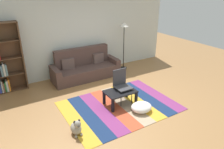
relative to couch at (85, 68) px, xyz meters
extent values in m
plane|color=#9E7042|center=(0.18, -2.02, -0.34)|extent=(14.00, 14.00, 0.00)
cube|color=silver|center=(0.18, 0.53, 1.01)|extent=(6.80, 0.10, 2.70)
cube|color=gold|center=(-1.25, -2.15, -0.33)|extent=(0.36, 2.08, 0.01)
cube|color=navy|center=(-0.90, -2.15, -0.33)|extent=(0.36, 2.08, 0.01)
cube|color=#843370|center=(-0.54, -2.15, -0.33)|extent=(0.36, 2.08, 0.01)
cube|color=#C64C2D|center=(-0.19, -2.15, -0.33)|extent=(0.36, 2.08, 0.01)
cube|color=tan|center=(0.17, -2.15, -0.33)|extent=(0.36, 2.08, 0.01)
cube|color=gold|center=(0.52, -2.15, -0.33)|extent=(0.36, 2.08, 0.01)
cube|color=navy|center=(0.88, -2.15, -0.33)|extent=(0.36, 2.08, 0.01)
cube|color=#843370|center=(1.23, -2.15, -0.33)|extent=(0.36, 2.08, 0.01)
cube|color=#4C3833|center=(0.00, -0.07, -0.14)|extent=(1.90, 0.80, 0.40)
cube|color=#4C3833|center=(0.00, 0.23, 0.36)|extent=(1.90, 0.20, 0.60)
cube|color=#4C3833|center=(-1.04, -0.07, -0.06)|extent=(0.18, 0.80, 0.56)
cube|color=#4C3833|center=(1.04, -0.07, -0.06)|extent=(0.18, 0.80, 0.56)
cube|color=brown|center=(-0.55, 0.11, 0.22)|extent=(0.42, 0.19, 0.36)
cube|color=brown|center=(0.55, 0.11, 0.22)|extent=(0.42, 0.19, 0.36)
cube|color=brown|center=(-1.85, 0.28, 0.67)|extent=(0.04, 0.28, 2.02)
cube|color=brown|center=(-2.28, 0.41, 0.67)|extent=(0.90, 0.01, 2.02)
cube|color=brown|center=(-2.28, 0.28, -0.32)|extent=(0.86, 0.28, 0.02)
cube|color=brown|center=(-2.28, 0.28, 0.18)|extent=(0.86, 0.28, 0.02)
cube|color=brown|center=(-2.28, 0.28, 0.67)|extent=(0.86, 0.28, 0.02)
cube|color=brown|center=(-2.28, 0.28, 1.17)|extent=(0.86, 0.28, 0.02)
cube|color=#334CB2|center=(-2.60, 0.27, -0.18)|extent=(0.05, 0.25, 0.27)
cube|color=silver|center=(-2.55, 0.25, -0.14)|extent=(0.03, 0.21, 0.34)
cube|color=#8C6647|center=(-2.51, 0.24, -0.17)|extent=(0.04, 0.19, 0.28)
cube|color=green|center=(-2.46, 0.27, -0.16)|extent=(0.03, 0.25, 0.30)
cube|color=silver|center=(-2.41, 0.26, -0.14)|extent=(0.05, 0.22, 0.33)
cube|color=orange|center=(-2.36, 0.27, -0.13)|extent=(0.04, 0.24, 0.36)
cube|color=#668C99|center=(-2.47, 0.28, 0.34)|extent=(0.05, 0.26, 0.31)
cube|color=silver|center=(-2.40, 0.26, 0.37)|extent=(0.05, 0.23, 0.36)
cube|color=#668C99|center=(-2.35, 0.23, 0.35)|extent=(0.05, 0.17, 0.32)
cube|color=black|center=(0.05, -2.08, 0.04)|extent=(0.80, 0.53, 0.04)
cube|color=black|center=(-0.30, -2.30, -0.15)|extent=(0.06, 0.06, 0.35)
cube|color=black|center=(0.41, -2.30, -0.15)|extent=(0.06, 0.06, 0.35)
cube|color=black|center=(-0.30, -1.86, -0.15)|extent=(0.06, 0.06, 0.35)
cube|color=black|center=(0.41, -1.86, -0.15)|extent=(0.06, 0.06, 0.35)
ellipsoid|color=white|center=(0.33, -2.64, -0.22)|extent=(0.54, 0.47, 0.22)
ellipsoid|color=#9E998E|center=(-1.40, -2.60, -0.21)|extent=(0.22, 0.30, 0.26)
sphere|color=#9E998E|center=(-1.40, -2.70, -0.03)|extent=(0.15, 0.15, 0.15)
ellipsoid|color=#474440|center=(-1.40, -2.76, -0.04)|extent=(0.06, 0.07, 0.05)
ellipsoid|color=#474440|center=(-1.45, -2.68, 0.02)|extent=(0.05, 0.04, 0.08)
ellipsoid|color=#474440|center=(-1.35, -2.68, 0.02)|extent=(0.05, 0.04, 0.08)
sphere|color=#9E998E|center=(-1.46, -2.73, -0.31)|extent=(0.06, 0.06, 0.06)
sphere|color=#9E998E|center=(-1.34, -2.73, -0.31)|extent=(0.06, 0.06, 0.06)
cylinder|color=black|center=(1.59, 0.06, -0.32)|extent=(0.26, 0.26, 0.02)
cylinder|color=black|center=(1.59, 0.06, 0.46)|extent=(0.03, 0.03, 1.55)
cone|color=white|center=(1.59, 0.06, 1.31)|extent=(0.32, 0.32, 0.14)
cube|color=black|center=(0.07, -2.04, 0.07)|extent=(0.07, 0.16, 0.02)
cube|color=#38383D|center=(0.18, -2.02, 0.10)|extent=(0.40, 0.40, 0.03)
cube|color=#38383D|center=(0.18, -1.84, 0.34)|extent=(0.40, 0.03, 0.44)
cylinder|color=#38383D|center=(0.01, -2.19, -0.12)|extent=(0.02, 0.02, 0.42)
cylinder|color=#38383D|center=(0.35, -2.19, -0.12)|extent=(0.02, 0.02, 0.42)
cylinder|color=#38383D|center=(0.01, -1.85, -0.12)|extent=(0.02, 0.02, 0.42)
cylinder|color=#38383D|center=(0.35, -1.85, -0.12)|extent=(0.02, 0.02, 0.42)
camera|label=1|loc=(-2.62, -6.11, 2.61)|focal=33.72mm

